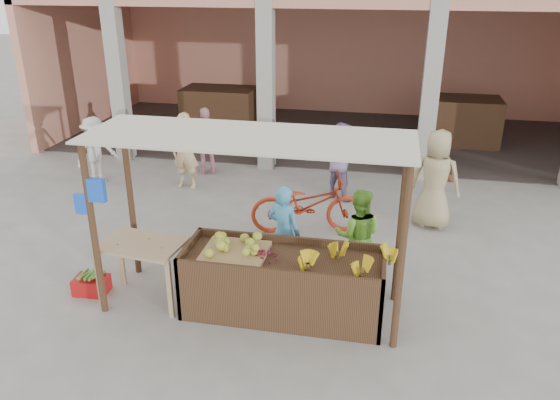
% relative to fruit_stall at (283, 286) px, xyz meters
% --- Properties ---
extents(ground, '(60.00, 60.00, 0.00)m').
position_rel_fruit_stall_xyz_m(ground, '(-0.50, 0.00, -0.40)').
color(ground, gray).
rests_on(ground, ground).
extents(market_building, '(14.40, 6.40, 4.20)m').
position_rel_fruit_stall_xyz_m(market_building, '(-0.45, 8.93, 2.30)').
color(market_building, tan).
rests_on(market_building, ground).
extents(fruit_stall, '(2.60, 0.95, 0.80)m').
position_rel_fruit_stall_xyz_m(fruit_stall, '(0.00, 0.00, 0.00)').
color(fruit_stall, '#523521').
rests_on(fruit_stall, ground).
extents(stall_awning, '(4.09, 1.35, 2.39)m').
position_rel_fruit_stall_xyz_m(stall_awning, '(-0.51, 0.06, 1.58)').
color(stall_awning, '#523521').
rests_on(stall_awning, ground).
extents(banana_heap, '(1.12, 0.61, 0.20)m').
position_rel_fruit_stall_xyz_m(banana_heap, '(0.82, -0.04, 0.50)').
color(banana_heap, yellow).
rests_on(banana_heap, fruit_stall).
extents(melon_tray, '(0.83, 0.72, 0.21)m').
position_rel_fruit_stall_xyz_m(melon_tray, '(-0.64, -0.01, 0.50)').
color(melon_tray, tan).
rests_on(melon_tray, fruit_stall).
extents(berry_heap, '(0.41, 0.34, 0.13)m').
position_rel_fruit_stall_xyz_m(berry_heap, '(-0.25, -0.06, 0.47)').
color(berry_heap, maroon).
rests_on(berry_heap, fruit_stall).
extents(side_table, '(1.17, 0.85, 0.88)m').
position_rel_fruit_stall_xyz_m(side_table, '(-1.91, -0.09, 0.34)').
color(side_table, tan).
rests_on(side_table, ground).
extents(papaya_pile, '(0.77, 0.44, 0.22)m').
position_rel_fruit_stall_xyz_m(papaya_pile, '(-1.91, -0.09, 0.59)').
color(papaya_pile, '#49842B').
rests_on(papaya_pile, side_table).
extents(red_crate, '(0.48, 0.36, 0.24)m').
position_rel_fruit_stall_xyz_m(red_crate, '(-2.74, -0.08, -0.28)').
color(red_crate, '#AC1212').
rests_on(red_crate, ground).
extents(plantain_bundle, '(0.36, 0.25, 0.07)m').
position_rel_fruit_stall_xyz_m(plantain_bundle, '(-2.74, -0.08, -0.13)').
color(plantain_bundle, '#528831').
rests_on(plantain_bundle, red_crate).
extents(produce_sacks, '(1.06, 0.79, 0.64)m').
position_rel_fruit_stall_xyz_m(produce_sacks, '(2.32, 5.56, -0.08)').
color(produce_sacks, brown).
rests_on(produce_sacks, ground).
extents(vendor_blue, '(0.69, 0.60, 1.53)m').
position_rel_fruit_stall_xyz_m(vendor_blue, '(-0.17, 0.92, 0.37)').
color(vendor_blue, '#4FACDE').
rests_on(vendor_blue, ground).
extents(vendor_green, '(0.73, 0.44, 1.50)m').
position_rel_fruit_stall_xyz_m(vendor_green, '(0.89, 1.03, 0.35)').
color(vendor_green, '#6EB434').
rests_on(vendor_green, ground).
extents(motorcycle, '(1.18, 2.17, 1.08)m').
position_rel_fruit_stall_xyz_m(motorcycle, '(-0.05, 2.47, 0.14)').
color(motorcycle, '#A62E15').
rests_on(motorcycle, ground).
extents(shopper_a, '(0.90, 1.11, 1.55)m').
position_rel_fruit_stall_xyz_m(shopper_a, '(-4.81, 3.95, 0.37)').
color(shopper_a, silver).
rests_on(shopper_a, ground).
extents(shopper_b, '(1.06, 0.89, 1.60)m').
position_rel_fruit_stall_xyz_m(shopper_b, '(-2.69, 4.96, 0.40)').
color(shopper_b, pink).
rests_on(shopper_b, ground).
extents(shopper_c, '(1.06, 0.82, 1.95)m').
position_rel_fruit_stall_xyz_m(shopper_c, '(2.06, 3.15, 0.57)').
color(shopper_c, tan).
rests_on(shopper_c, ground).
extents(shopper_e, '(0.66, 0.52, 1.65)m').
position_rel_fruit_stall_xyz_m(shopper_e, '(-2.85, 4.07, 0.42)').
color(shopper_e, '#D4B27D').
rests_on(shopper_e, ground).
extents(shopper_f, '(0.94, 0.83, 1.68)m').
position_rel_fruit_stall_xyz_m(shopper_f, '(0.32, 4.18, 0.44)').
color(shopper_f, slate).
rests_on(shopper_f, ground).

